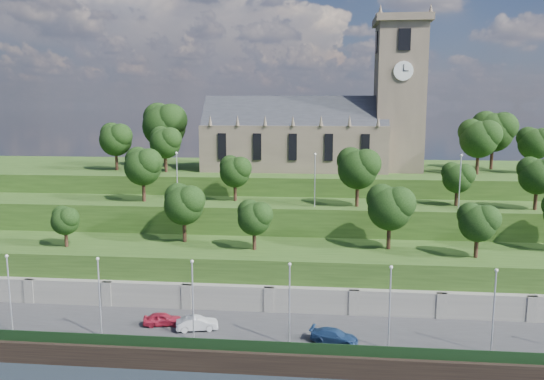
# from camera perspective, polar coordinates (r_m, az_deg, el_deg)

# --- Properties ---
(ground) EXTENTS (320.00, 320.00, 0.00)m
(ground) POSITION_cam_1_polar(r_m,az_deg,el_deg) (55.28, 3.87, -19.36)
(ground) COLOR black
(ground) RESTS_ON ground
(promenade) EXTENTS (160.00, 12.00, 2.00)m
(promenade) POSITION_cam_1_polar(r_m,az_deg,el_deg) (60.20, 4.07, -15.81)
(promenade) COLOR #2D2D30
(promenade) RESTS_ON ground
(quay_wall) EXTENTS (160.00, 0.50, 2.20)m
(quay_wall) POSITION_cam_1_polar(r_m,az_deg,el_deg) (54.72, 3.88, -18.37)
(quay_wall) COLOR black
(quay_wall) RESTS_ON ground
(fence) EXTENTS (160.00, 0.10, 1.20)m
(fence) POSITION_cam_1_polar(r_m,az_deg,el_deg) (54.64, 3.92, -16.66)
(fence) COLOR black
(fence) RESTS_ON promenade
(retaining_wall) EXTENTS (160.00, 2.10, 5.00)m
(retaining_wall) POSITION_cam_1_polar(r_m,az_deg,el_deg) (65.11, 4.24, -12.41)
(retaining_wall) COLOR slate
(retaining_wall) RESTS_ON ground
(embankment_lower) EXTENTS (160.00, 12.00, 8.00)m
(embankment_lower) POSITION_cam_1_polar(r_m,az_deg,el_deg) (70.27, 4.38, -9.48)
(embankment_lower) COLOR #264316
(embankment_lower) RESTS_ON ground
(embankment_upper) EXTENTS (160.00, 10.00, 12.00)m
(embankment_upper) POSITION_cam_1_polar(r_m,az_deg,el_deg) (80.25, 4.58, -5.65)
(embankment_upper) COLOR #264316
(embankment_upper) RESTS_ON ground
(hilltop) EXTENTS (160.00, 32.00, 15.00)m
(hilltop) POSITION_cam_1_polar(r_m,az_deg,el_deg) (100.42, 4.83, -1.80)
(hilltop) COLOR #264316
(hilltop) RESTS_ON ground
(church) EXTENTS (38.60, 12.35, 27.60)m
(church) POSITION_cam_1_polar(r_m,az_deg,el_deg) (94.71, 5.39, 6.70)
(church) COLOR brown
(church) RESTS_ON hilltop
(trees_lower) EXTENTS (68.75, 8.93, 8.40)m
(trees_lower) POSITION_cam_1_polar(r_m,az_deg,el_deg) (68.56, 8.14, -2.15)
(trees_lower) COLOR black
(trees_lower) RESTS_ON embankment_lower
(trees_upper) EXTENTS (62.11, 8.17, 8.51)m
(trees_upper) POSITION_cam_1_polar(r_m,az_deg,el_deg) (77.13, 5.61, 2.26)
(trees_upper) COLOR black
(trees_upper) RESTS_ON embankment_upper
(trees_hilltop) EXTENTS (77.82, 16.14, 11.95)m
(trees_hilltop) POSITION_cam_1_polar(r_m,az_deg,el_deg) (94.51, 4.02, 6.29)
(trees_hilltop) COLOR black
(trees_hilltop) RESTS_ON hilltop
(lamp_posts_promenade) EXTENTS (60.36, 0.36, 8.77)m
(lamp_posts_promenade) POSITION_cam_1_polar(r_m,az_deg,el_deg) (54.74, 1.89, -11.58)
(lamp_posts_promenade) COLOR #B2B2B7
(lamp_posts_promenade) RESTS_ON promenade
(lamp_posts_upper) EXTENTS (40.36, 0.36, 7.75)m
(lamp_posts_upper) POSITION_cam_1_polar(r_m,az_deg,el_deg) (75.29, 4.63, 1.52)
(lamp_posts_upper) COLOR #B2B2B7
(lamp_posts_upper) RESTS_ON embankment_upper
(car_left) EXTENTS (4.46, 2.48, 1.43)m
(car_left) POSITION_cam_1_polar(r_m,az_deg,el_deg) (62.18, -11.71, -13.43)
(car_left) COLOR maroon
(car_left) RESTS_ON promenade
(car_middle) EXTENTS (4.79, 2.65, 1.50)m
(car_middle) POSITION_cam_1_polar(r_m,az_deg,el_deg) (60.31, -8.06, -14.02)
(car_middle) COLOR #ABACAF
(car_middle) RESTS_ON promenade
(car_right) EXTENTS (5.30, 3.15, 1.44)m
(car_right) POSITION_cam_1_polar(r_m,az_deg,el_deg) (57.24, 6.71, -15.33)
(car_right) COLOR navy
(car_right) RESTS_ON promenade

